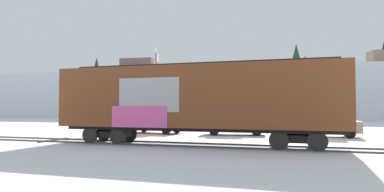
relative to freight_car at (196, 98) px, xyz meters
name	(u,v)px	position (x,y,z in m)	size (l,w,h in m)	color
ground_plane	(178,145)	(-1.00, 0.00, -2.47)	(260.00, 260.00, 0.00)	silver
track	(233,146)	(1.95, -0.04, -2.43)	(60.02, 3.51, 0.08)	#4C4742
freight_car	(196,98)	(0.00, 0.00, 0.00)	(14.91, 3.26, 4.36)	brown
flagpole	(155,77)	(-7.43, 12.98, 2.45)	(0.31, 1.60, 7.56)	silver
hillside	(257,97)	(-0.92, 55.82, 1.84)	(146.73, 41.01, 13.54)	silver
parked_car_red	(154,122)	(-5.22, 7.17, -1.63)	(4.64, 2.50, 1.67)	#B21E1E
parked_car_black	(235,124)	(1.02, 7.17, -1.68)	(4.53, 2.29, 1.54)	black
parked_car_tan	(322,124)	(7.01, 7.27, -1.58)	(4.74, 2.11, 1.74)	#9E8966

